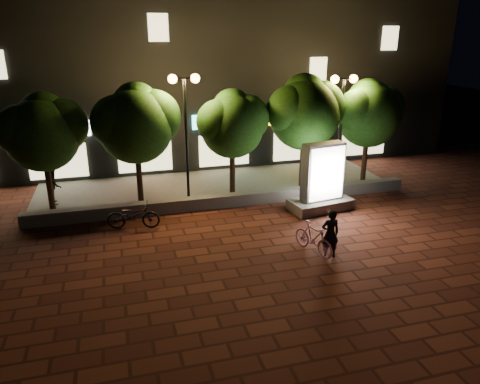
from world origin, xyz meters
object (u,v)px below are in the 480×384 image
object	(u,v)px
pedestrian	(54,186)
ad_kiosk	(322,183)
scooter_parked	(133,216)
tree_mid	(233,122)
rider	(330,234)
tree_far_right	(369,111)
tree_right	(305,110)
scooter_pink	(313,238)
street_lamp_left	(185,106)
tree_left	(136,121)
street_lamp_right	(342,102)
tree_far_left	(43,130)

from	to	relation	value
pedestrian	ad_kiosk	bearing A→B (deg)	-118.05
scooter_parked	pedestrian	world-z (taller)	pedestrian
tree_mid	rider	xyz separation A→B (m)	(1.40, -6.68, -2.40)
tree_far_right	pedestrian	world-z (taller)	tree_far_right
tree_right	scooter_pink	distance (m)	7.32
street_lamp_left	pedestrian	xyz separation A→B (m)	(-5.44, 0.88, -3.19)
tree_right	tree_mid	bearing A→B (deg)	-180.00
tree_left	scooter_parked	world-z (taller)	tree_left
rider	ad_kiosk	bearing A→B (deg)	-107.63
tree_far_right	street_lamp_right	world-z (taller)	street_lamp_right
tree_far_right	ad_kiosk	distance (m)	5.08
tree_far_left	street_lamp_right	bearing A→B (deg)	-1.21
street_lamp_right	scooter_parked	bearing A→B (deg)	-165.49
tree_left	scooter_parked	xyz separation A→B (m)	(-0.49, -2.71, -2.94)
street_lamp_left	tree_left	bearing A→B (deg)	172.30
pedestrian	scooter_pink	bearing A→B (deg)	-138.61
tree_left	pedestrian	distance (m)	4.41
tree_far_left	scooter_pink	xyz separation A→B (m)	(8.54, -6.25, -2.78)
tree_right	pedestrian	bearing A→B (deg)	176.72
tree_far_right	ad_kiosk	size ratio (longest dim) A/B	1.73
ad_kiosk	tree_left	bearing A→B (deg)	157.83
tree_mid	tree_right	size ratio (longest dim) A/B	0.89
scooter_pink	pedestrian	xyz separation A→B (m)	(-8.53, 6.87, 0.32)
tree_far_right	ad_kiosk	bearing A→B (deg)	-141.71
tree_mid	scooter_pink	bearing A→B (deg)	-80.57
scooter_pink	pedestrian	world-z (taller)	pedestrian
tree_far_left	pedestrian	bearing A→B (deg)	89.65
ad_kiosk	scooter_parked	distance (m)	7.44
tree_left	rider	world-z (taller)	tree_left
rider	pedestrian	size ratio (longest dim) A/B	1.08
pedestrian	street_lamp_left	bearing A→B (deg)	-108.99
tree_far_left	scooter_parked	distance (m)	4.92
street_lamp_right	tree_far_left	bearing A→B (deg)	178.79
tree_left	tree_right	world-z (taller)	tree_right
tree_far_left	street_lamp_right	distance (m)	12.47
tree_mid	rider	world-z (taller)	tree_mid
tree_mid	scooter_parked	xyz separation A→B (m)	(-4.49, -2.71, -2.72)
tree_mid	pedestrian	size ratio (longest dim) A/B	2.99
street_lamp_right	pedestrian	xyz separation A→B (m)	(-12.44, 0.88, -3.06)
rider	tree_far_right	bearing A→B (deg)	-123.41
tree_mid	ad_kiosk	xyz separation A→B (m)	(2.93, -2.82, -2.11)
street_lamp_right	ad_kiosk	xyz separation A→B (m)	(-2.02, -2.56, -2.78)
tree_far_left	ad_kiosk	bearing A→B (deg)	-15.14
tree_far_right	rider	world-z (taller)	tree_far_right
scooter_parked	pedestrian	bearing A→B (deg)	53.80
scooter_pink	scooter_parked	bearing A→B (deg)	127.94
tree_left	tree_mid	size ratio (longest dim) A/B	1.09
tree_far_left	tree_far_right	distance (m)	14.00
scooter_parked	rider	bearing A→B (deg)	-112.36
street_lamp_right	pedestrian	bearing A→B (deg)	175.94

